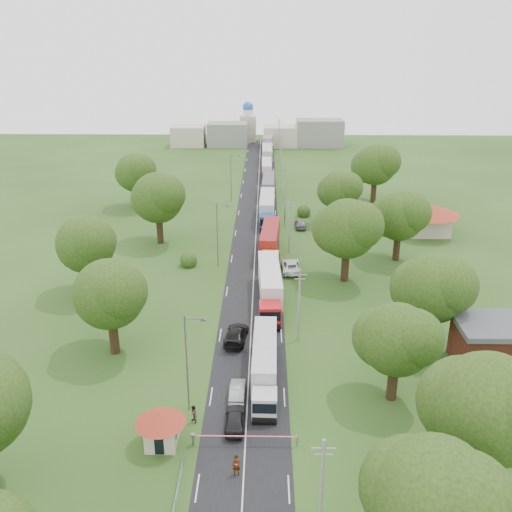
{
  "coord_description": "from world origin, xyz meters",
  "views": [
    {
      "loc": [
        1.61,
        -64.68,
        33.62
      ],
      "look_at": [
        0.31,
        11.73,
        3.0
      ],
      "focal_mm": 40.0,
      "sensor_mm": 36.0,
      "label": 1
    }
  ],
  "objects_px": {
    "info_sign": "(285,209)",
    "car_lane_front": "(235,420)",
    "truck_0": "(265,363)",
    "car_lane_mid": "(237,391)",
    "guard_booth": "(161,424)",
    "boom_barrier": "(229,437)",
    "pedestrian_near": "(237,466)"
  },
  "relations": [
    {
      "from": "guard_booth",
      "to": "car_lane_front",
      "type": "height_order",
      "value": "guard_booth"
    },
    {
      "from": "guard_booth",
      "to": "car_lane_mid",
      "type": "relative_size",
      "value": 1.06
    },
    {
      "from": "car_lane_front",
      "to": "pedestrian_near",
      "type": "bearing_deg",
      "value": 93.46
    },
    {
      "from": "car_lane_front",
      "to": "boom_barrier",
      "type": "bearing_deg",
      "value": 81.27
    },
    {
      "from": "car_lane_mid",
      "to": "guard_booth",
      "type": "bearing_deg",
      "value": 48.91
    },
    {
      "from": "guard_booth",
      "to": "pedestrian_near",
      "type": "distance_m",
      "value": 7.6
    },
    {
      "from": "boom_barrier",
      "to": "info_sign",
      "type": "bearing_deg",
      "value": 83.76
    },
    {
      "from": "car_lane_front",
      "to": "car_lane_mid",
      "type": "bearing_deg",
      "value": -90.64
    },
    {
      "from": "car_lane_front",
      "to": "pedestrian_near",
      "type": "distance_m",
      "value": 6.03
    },
    {
      "from": "boom_barrier",
      "to": "car_lane_front",
      "type": "distance_m",
      "value": 2.54
    },
    {
      "from": "boom_barrier",
      "to": "truck_0",
      "type": "xyz_separation_m",
      "value": [
        3.01,
        9.87,
        1.17
      ]
    },
    {
      "from": "car_lane_front",
      "to": "truck_0",
      "type": "bearing_deg",
      "value": -110.45
    },
    {
      "from": "truck_0",
      "to": "boom_barrier",
      "type": "bearing_deg",
      "value": -106.94
    },
    {
      "from": "truck_0",
      "to": "guard_booth",
      "type": "bearing_deg",
      "value": -131.87
    },
    {
      "from": "truck_0",
      "to": "info_sign",
      "type": "bearing_deg",
      "value": 85.95
    },
    {
      "from": "truck_0",
      "to": "car_lane_mid",
      "type": "height_order",
      "value": "truck_0"
    },
    {
      "from": "boom_barrier",
      "to": "info_sign",
      "type": "relative_size",
      "value": 2.25
    },
    {
      "from": "guard_booth",
      "to": "info_sign",
      "type": "height_order",
      "value": "info_sign"
    },
    {
      "from": "guard_booth",
      "to": "car_lane_front",
      "type": "relative_size",
      "value": 0.98
    },
    {
      "from": "car_lane_front",
      "to": "car_lane_mid",
      "type": "relative_size",
      "value": 1.08
    },
    {
      "from": "truck_0",
      "to": "car_lane_front",
      "type": "bearing_deg",
      "value": -109.81
    },
    {
      "from": "truck_0",
      "to": "car_lane_mid",
      "type": "relative_size",
      "value": 3.38
    },
    {
      "from": "guard_booth",
      "to": "info_sign",
      "type": "xyz_separation_m",
      "value": [
        12.4,
        60.0,
        0.84
      ]
    },
    {
      "from": "info_sign",
      "to": "car_lane_front",
      "type": "height_order",
      "value": "info_sign"
    },
    {
      "from": "info_sign",
      "to": "car_lane_front",
      "type": "xyz_separation_m",
      "value": [
        -6.2,
        -57.48,
        -2.24
      ]
    },
    {
      "from": "boom_barrier",
      "to": "car_lane_front",
      "type": "bearing_deg",
      "value": 81.91
    },
    {
      "from": "boom_barrier",
      "to": "pedestrian_near",
      "type": "distance_m",
      "value": 3.59
    },
    {
      "from": "truck_0",
      "to": "pedestrian_near",
      "type": "height_order",
      "value": "truck_0"
    },
    {
      "from": "boom_barrier",
      "to": "car_lane_mid",
      "type": "bearing_deg",
      "value": 87.08
    },
    {
      "from": "pedestrian_near",
      "to": "truck_0",
      "type": "bearing_deg",
      "value": 84.33
    },
    {
      "from": "boom_barrier",
      "to": "info_sign",
      "type": "xyz_separation_m",
      "value": [
        6.56,
        60.0,
        2.11
      ]
    },
    {
      "from": "guard_booth",
      "to": "car_lane_front",
      "type": "xyz_separation_m",
      "value": [
        6.2,
        2.52,
        -1.4
      ]
    }
  ]
}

